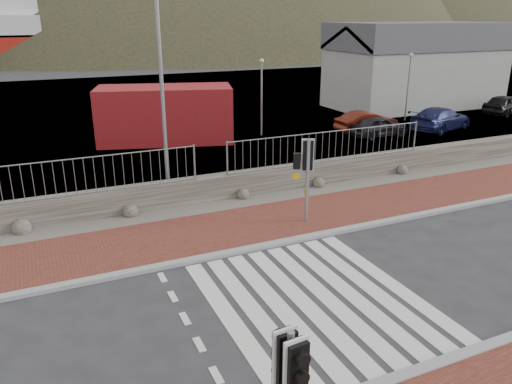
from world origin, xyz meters
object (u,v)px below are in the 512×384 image
traffic_signal_far (307,163)px  shipping_container (165,114)px  traffic_signal_near (290,378)px  car_c (440,119)px  car_b (367,122)px  car_a (379,126)px  streetlight (165,78)px  car_e (504,104)px

traffic_signal_far → shipping_container: bearing=-62.3°
traffic_signal_near → shipping_container: bearing=74.4°
traffic_signal_far → car_c: (13.92, 8.79, -1.34)m
car_b → traffic_signal_near: bearing=140.4°
car_a → car_b: car_b is taller
streetlight → car_c: size_ratio=1.68×
streetlight → car_b: size_ratio=2.09×
traffic_signal_near → car_b: traffic_signal_near is taller
traffic_signal_far → car_c: 16.51m
traffic_signal_far → car_c: size_ratio=0.61×
streetlight → car_c: 18.17m
traffic_signal_far → car_a: 13.18m
traffic_signal_near → car_a: size_ratio=0.77×
traffic_signal_far → streetlight: 5.68m
car_a → car_e: size_ratio=0.86×
traffic_signal_near → car_c: size_ratio=0.56×
streetlight → car_c: (17.16, 4.72, -3.62)m
shipping_container → car_c: (15.09, -3.83, -0.76)m
car_a → car_e: bearing=-81.9°
car_b → car_c: (4.30, -1.16, 0.06)m
traffic_signal_near → traffic_signal_far: 9.47m
traffic_signal_near → traffic_signal_far: bearing=53.5°
traffic_signal_far → streetlight: bearing=-29.0°
traffic_signal_far → car_e: traffic_signal_far is taller
streetlight → car_b: 14.61m
traffic_signal_near → car_b: 23.19m
car_c → streetlight: bearing=88.0°
streetlight → car_a: (12.89, 4.80, -3.71)m
car_a → car_c: 4.27m
traffic_signal_near → car_c: (18.81, 16.90, -1.17)m
car_e → traffic_signal_far: bearing=100.3°
traffic_signal_far → shipping_container: (-1.18, 12.62, -0.58)m
car_c → shipping_container: bearing=58.3°
traffic_signal_near → car_b: bearing=45.8°
traffic_signal_near → streetlight: 12.52m
car_c → car_b: bearing=57.6°
traffic_signal_far → car_b: size_ratio=0.76×
streetlight → car_c: bearing=-1.2°
shipping_container → car_b: size_ratio=1.88×
traffic_signal_far → traffic_signal_near: bearing=81.2°
car_b → car_e: bearing=-86.9°
traffic_signal_near → car_b: size_ratio=0.70×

